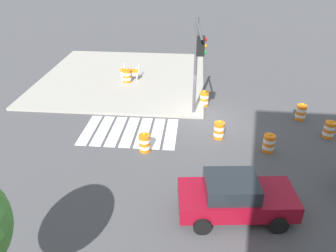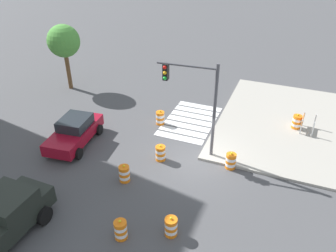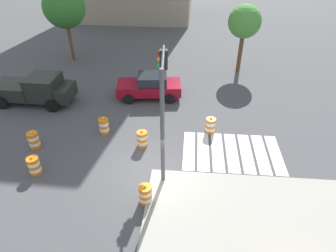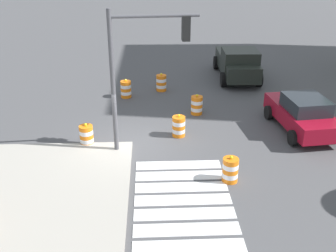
# 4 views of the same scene
# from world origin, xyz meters

# --- Properties ---
(ground_plane) EXTENTS (120.00, 120.00, 0.00)m
(ground_plane) POSITION_xyz_m (0.00, 0.00, 0.00)
(ground_plane) COLOR #474749
(crosswalk_stripes) EXTENTS (5.10, 3.20, 0.02)m
(crosswalk_stripes) POSITION_xyz_m (4.00, 1.80, 0.01)
(crosswalk_stripes) COLOR silver
(crosswalk_stripes) RESTS_ON ground
(sports_car) EXTENTS (4.47, 2.49, 1.63)m
(sports_car) POSITION_xyz_m (-1.10, 7.46, 0.81)
(sports_car) COLOR maroon
(sports_car) RESTS_ON ground
(pickup_truck) EXTENTS (5.20, 2.45, 1.92)m
(pickup_truck) POSITION_xyz_m (-8.38, 6.04, 0.97)
(pickup_truck) COLOR black
(pickup_truck) RESTS_ON ground
(traffic_barrel_near_corner) EXTENTS (0.56, 0.56, 1.02)m
(traffic_barrel_near_corner) POSITION_xyz_m (-6.51, 1.40, 0.45)
(traffic_barrel_near_corner) COLOR orange
(traffic_barrel_near_corner) RESTS_ON ground
(traffic_barrel_crosswalk_end) EXTENTS (0.56, 0.56, 1.02)m
(traffic_barrel_crosswalk_end) POSITION_xyz_m (2.90, 3.55, 0.45)
(traffic_barrel_crosswalk_end) COLOR orange
(traffic_barrel_crosswalk_end) RESTS_ON ground
(traffic_barrel_median_near) EXTENTS (0.56, 0.56, 1.02)m
(traffic_barrel_median_near) POSITION_xyz_m (-0.77, 1.98, 0.45)
(traffic_barrel_median_near) COLOR orange
(traffic_barrel_median_near) RESTS_ON ground
(traffic_barrel_median_far) EXTENTS (0.56, 0.56, 1.02)m
(traffic_barrel_median_far) POSITION_xyz_m (-5.56, -0.53, 0.45)
(traffic_barrel_median_far) COLOR orange
(traffic_barrel_median_far) RESTS_ON ground
(traffic_barrel_far_curb) EXTENTS (0.56, 0.56, 1.02)m
(traffic_barrel_far_curb) POSITION_xyz_m (-3.14, 3.02, 0.45)
(traffic_barrel_far_curb) COLOR orange
(traffic_barrel_far_curb) RESTS_ON ground
(traffic_barrel_lane_center) EXTENTS (0.56, 0.56, 1.02)m
(traffic_barrel_lane_center) POSITION_xyz_m (-0.03, -1.87, 0.45)
(traffic_barrel_lane_center) COLOR orange
(traffic_barrel_lane_center) RESTS_ON ground
(traffic_light_pole) EXTENTS (0.58, 3.29, 5.50)m
(traffic_light_pole) POSITION_xyz_m (0.50, 0.53, 3.91)
(traffic_light_pole) COLOR #4C4C51
(traffic_light_pole) RESTS_ON sidewalk_corner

